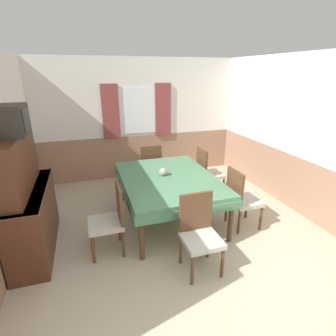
{
  "coord_description": "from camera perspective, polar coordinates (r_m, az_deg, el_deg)",
  "views": [
    {
      "loc": [
        -1.17,
        -1.57,
        2.3
      ],
      "look_at": [
        0.0,
        2.09,
        0.88
      ],
      "focal_mm": 28.0,
      "sensor_mm": 36.0,
      "label": 1
    }
  ],
  "objects": [
    {
      "name": "wall_right",
      "position": [
        5.07,
        24.9,
        6.97
      ],
      "size": [
        0.05,
        4.54,
        2.6
      ],
      "color": "white",
      "rests_on": "ground_plane"
    },
    {
      "name": "ground_plane",
      "position": [
        3.02,
        14.05,
        -30.2
      ],
      "size": [
        16.0,
        16.0,
        0.0
      ],
      "primitive_type": "plane",
      "color": "tan"
    },
    {
      "name": "wall_back",
      "position": [
        5.94,
        -6.25,
        10.5
      ],
      "size": [
        4.79,
        0.1,
        2.6
      ],
      "color": "white",
      "rests_on": "ground_plane"
    },
    {
      "name": "vase",
      "position": [
        4.18,
        -1.06,
        -0.83
      ],
      "size": [
        0.13,
        0.13,
        0.13
      ],
      "color": "#A39989",
      "rests_on": "dining_table"
    },
    {
      "name": "chair_right_near",
      "position": [
        4.16,
        15.57,
        -6.15
      ],
      "size": [
        0.44,
        0.44,
        0.95
      ],
      "rotation": [
        0.0,
        0.0,
        4.71
      ],
      "color": "brown",
      "rests_on": "ground_plane"
    },
    {
      "name": "tv",
      "position": [
        3.55,
        -30.65,
        8.89
      ],
      "size": [
        0.29,
        0.47,
        0.36
      ],
      "color": "#2D2823",
      "rests_on": "sideboard"
    },
    {
      "name": "chair_right_far",
      "position": [
        5.09,
        8.54,
        -0.69
      ],
      "size": [
        0.44,
        0.44,
        0.95
      ],
      "rotation": [
        0.0,
        0.0,
        4.71
      ],
      "color": "brown",
      "rests_on": "ground_plane"
    },
    {
      "name": "chair_head_near",
      "position": [
        3.25,
        6.82,
        -13.51
      ],
      "size": [
        0.44,
        0.44,
        0.95
      ],
      "rotation": [
        0.0,
        0.0,
        3.14
      ],
      "color": "brown",
      "rests_on": "ground_plane"
    },
    {
      "name": "sideboard",
      "position": [
        3.89,
        -28.02,
        -7.13
      ],
      "size": [
        0.46,
        1.47,
        1.59
      ],
      "color": "#4C2819",
      "rests_on": "ground_plane"
    },
    {
      "name": "chair_left_near",
      "position": [
        3.57,
        -12.34,
        -10.5
      ],
      "size": [
        0.44,
        0.44,
        0.95
      ],
      "rotation": [
        0.0,
        0.0,
        1.57
      ],
      "color": "brown",
      "rests_on": "ground_plane"
    },
    {
      "name": "wall_left",
      "position": [
        3.92,
        -32.62,
        2.18
      ],
      "size": [
        0.05,
        4.54,
        2.6
      ],
      "color": "white",
      "rests_on": "ground_plane"
    },
    {
      "name": "dining_table",
      "position": [
        4.19,
        0.04,
        -3.18
      ],
      "size": [
        1.47,
        1.96,
        0.73
      ],
      "color": "#4C7A56",
      "rests_on": "ground_plane"
    },
    {
      "name": "chair_head_window",
      "position": [
        5.34,
        -3.97,
        0.5
      ],
      "size": [
        0.44,
        0.44,
        0.95
      ],
      "color": "brown",
      "rests_on": "ground_plane"
    }
  ]
}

